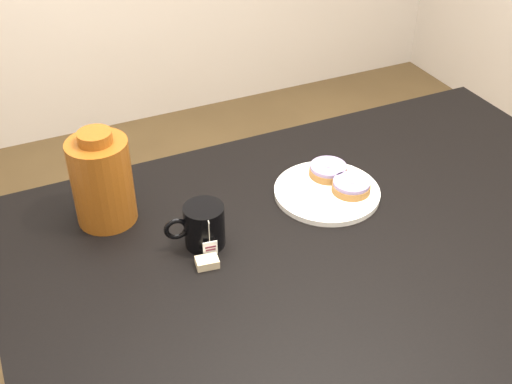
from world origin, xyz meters
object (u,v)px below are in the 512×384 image
table (337,264)px  bagel_back (328,170)px  bagel_package (102,180)px  teabag_pouch (207,262)px  bagel_front (351,186)px  plate (327,191)px  mug (203,226)px

table → bagel_back: (0.08, 0.19, 0.11)m
table → bagel_package: (-0.43, 0.27, 0.18)m
teabag_pouch → bagel_package: (-0.14, 0.24, 0.09)m
table → bagel_back: bagel_back is taller
bagel_front → bagel_back: bearing=100.7°
table → bagel_front: 0.18m
plate → bagel_package: bagel_package is taller
mug → teabag_pouch: 0.08m
plate → mug: size_ratio=1.85×
plate → bagel_front: (0.05, -0.03, 0.02)m
plate → bagel_front: bagel_front is taller
plate → teabag_pouch: bearing=-161.8°
table → bagel_package: bearing=148.6°
bagel_back → mug: bearing=-164.6°
bagel_back → bagel_package: bearing=172.0°
plate → bagel_front: bearing=-29.4°
table → plate: bearing=71.5°
bagel_back → bagel_front: bearing=-79.3°
bagel_front → mug: 0.37m
mug → teabag_pouch: size_ratio=2.93×
bagel_front → bagel_package: bagel_package is taller
table → teabag_pouch: size_ratio=31.11×
bagel_back → teabag_pouch: bearing=-156.2°
table → teabag_pouch: teabag_pouch is taller
bagel_back → bagel_package: size_ratio=0.56×
bagel_back → teabag_pouch: size_ratio=2.70×
table → bagel_back: bearing=67.7°
teabag_pouch → bagel_package: size_ratio=0.21×
bagel_front → mug: size_ratio=0.95×
plate → bagel_package: 0.51m
mug → bagel_package: bearing=141.6°
mug → table: bearing=-11.1°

